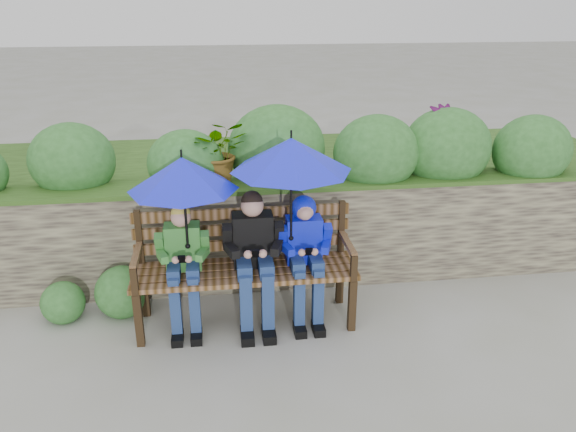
{
  "coord_description": "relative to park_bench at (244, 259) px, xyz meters",
  "views": [
    {
      "loc": [
        -0.57,
        -4.2,
        2.65
      ],
      "look_at": [
        0.0,
        0.1,
        0.95
      ],
      "focal_mm": 35.0,
      "sensor_mm": 36.0,
      "label": 1
    }
  ],
  "objects": [
    {
      "name": "boy_right",
      "position": [
        0.51,
        -0.07,
        0.11
      ],
      "size": [
        0.45,
        0.55,
        1.11
      ],
      "color": "#060AC9",
      "rests_on": "ground"
    },
    {
      "name": "umbrella_left",
      "position": [
        -0.46,
        -0.08,
        0.8
      ],
      "size": [
        0.87,
        0.87,
        0.83
      ],
      "color": "#151FED",
      "rests_on": "ground"
    },
    {
      "name": "ground",
      "position": [
        0.37,
        -0.12,
        -0.56
      ],
      "size": [
        60.0,
        60.0,
        0.0
      ],
      "primitive_type": "plane",
      "color": "gray",
      "rests_on": "ground"
    },
    {
      "name": "boy_middle",
      "position": [
        0.08,
        -0.09,
        0.1
      ],
      "size": [
        0.51,
        0.59,
        1.17
      ],
      "color": "black",
      "rests_on": "ground"
    },
    {
      "name": "umbrella_right",
      "position": [
        0.39,
        -0.07,
        0.93
      ],
      "size": [
        0.98,
        0.98,
        0.93
      ],
      "color": "#151FED",
      "rests_on": "ground"
    },
    {
      "name": "park_bench",
      "position": [
        0.0,
        0.0,
        0.0
      ],
      "size": [
        1.87,
        0.55,
        0.99
      ],
      "color": "black",
      "rests_on": "ground"
    },
    {
      "name": "boy_left",
      "position": [
        -0.51,
        -0.08,
        0.06
      ],
      "size": [
        0.44,
        0.51,
        1.08
      ],
      "color": "#3E8B38",
      "rests_on": "ground"
    },
    {
      "name": "garden_backdrop",
      "position": [
        0.4,
        1.5,
        0.02
      ],
      "size": [
        8.0,
        2.84,
        1.74
      ],
      "color": "#3B342E",
      "rests_on": "ground"
    }
  ]
}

